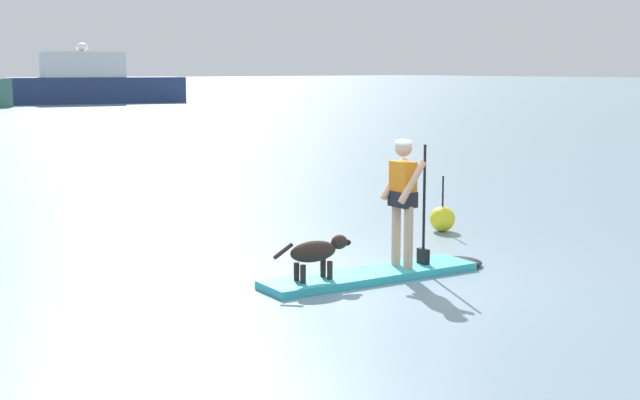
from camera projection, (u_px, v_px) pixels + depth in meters
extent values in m
plane|color=slate|center=(371.00, 279.00, 11.32)|extent=(400.00, 400.00, 0.00)
cube|color=#33B2BF|center=(371.00, 275.00, 11.31)|extent=(3.02, 1.07, 0.10)
ellipsoid|color=black|center=(460.00, 262.00, 12.08)|extent=(0.64, 0.71, 0.10)
cylinder|color=tan|center=(396.00, 234.00, 11.61)|extent=(0.12, 0.12, 0.81)
cylinder|color=tan|center=(408.00, 238.00, 11.39)|extent=(0.12, 0.12, 0.81)
cube|color=black|center=(403.00, 199.00, 11.43)|extent=(0.27, 0.39, 0.20)
cube|color=orange|center=(403.00, 183.00, 11.40)|extent=(0.24, 0.36, 0.56)
sphere|color=tan|center=(403.00, 148.00, 11.33)|extent=(0.22, 0.22, 0.22)
ellipsoid|color=white|center=(404.00, 143.00, 11.32)|extent=(0.23, 0.23, 0.11)
cylinder|color=tan|center=(394.00, 179.00, 11.55)|extent=(0.43, 0.15, 0.54)
cylinder|color=tan|center=(412.00, 182.00, 11.24)|extent=(0.43, 0.15, 0.54)
cylinder|color=black|center=(424.00, 205.00, 11.63)|extent=(0.04, 0.04, 1.57)
cube|color=black|center=(423.00, 256.00, 11.73)|extent=(0.10, 0.19, 0.20)
ellipsoid|color=#2D231E|center=(313.00, 252.00, 10.80)|extent=(0.66, 0.31, 0.26)
ellipsoid|color=#2D231E|center=(339.00, 242.00, 10.99)|extent=(0.24, 0.19, 0.18)
ellipsoid|color=black|center=(347.00, 243.00, 11.05)|extent=(0.13, 0.10, 0.08)
cylinder|color=#2D231E|center=(283.00, 251.00, 10.58)|extent=(0.27, 0.09, 0.18)
cylinder|color=#2D231E|center=(323.00, 268.00, 11.00)|extent=(0.07, 0.07, 0.22)
cylinder|color=#2D231E|center=(330.00, 270.00, 10.87)|extent=(0.07, 0.07, 0.22)
cylinder|color=#2D231E|center=(297.00, 272.00, 10.81)|extent=(0.07, 0.07, 0.22)
cylinder|color=#2D231E|center=(303.00, 274.00, 10.68)|extent=(0.07, 0.07, 0.22)
cube|color=navy|center=(96.00, 90.00, 66.00)|extent=(13.24, 6.54, 1.90)
cube|color=silver|center=(83.00, 65.00, 65.11)|extent=(6.22, 3.97, 1.84)
ellipsoid|color=white|center=(82.00, 47.00, 64.93)|extent=(0.90, 0.90, 0.60)
sphere|color=yellow|center=(442.00, 219.00, 14.57)|extent=(0.41, 0.41, 0.41)
cylinder|color=black|center=(443.00, 191.00, 14.50)|extent=(0.03, 0.03, 0.50)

